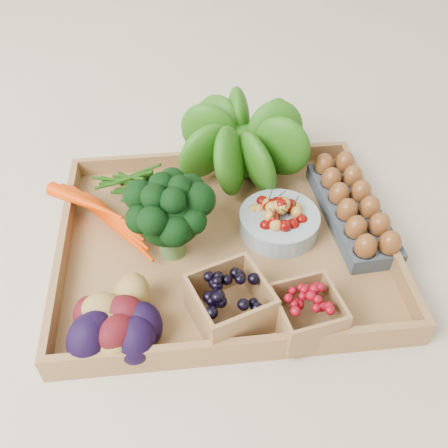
{
  "coord_description": "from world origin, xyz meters",
  "views": [
    {
      "loc": [
        -0.06,
        -0.59,
        0.64
      ],
      "look_at": [
        0.0,
        0.0,
        0.06
      ],
      "focal_mm": 40.0,
      "sensor_mm": 36.0,
      "label": 1
    }
  ],
  "objects": [
    {
      "name": "egg_carton",
      "position": [
        0.23,
        0.04,
        0.03
      ],
      "size": [
        0.11,
        0.26,
        0.03
      ],
      "primitive_type": "cube",
      "rotation": [
        0.0,
        0.0,
        0.06
      ],
      "color": "#3B434B",
      "rests_on": "tray"
    },
    {
      "name": "potatoes",
      "position": [
        -0.18,
        -0.17,
        0.06
      ],
      "size": [
        0.16,
        0.16,
        0.09
      ],
      "primitive_type": null,
      "color": "#3F0A0F",
      "rests_on": "tray"
    },
    {
      "name": "ground",
      "position": [
        0.0,
        0.0,
        0.0
      ],
      "size": [
        4.0,
        4.0,
        0.0
      ],
      "primitive_type": "plane",
      "color": "beige",
      "rests_on": "ground"
    },
    {
      "name": "tray",
      "position": [
        0.0,
        0.0,
        0.01
      ],
      "size": [
        0.55,
        0.45,
        0.01
      ],
      "primitive_type": "cube",
      "color": "#9B6F41",
      "rests_on": "ground"
    },
    {
      "name": "lettuce",
      "position": [
        0.05,
        0.2,
        0.1
      ],
      "size": [
        0.17,
        0.17,
        0.17
      ],
      "primitive_type": "sphere",
      "color": "#22570D",
      "rests_on": "tray"
    },
    {
      "name": "broccoli",
      "position": [
        -0.09,
        -0.01,
        0.07
      ],
      "size": [
        0.14,
        0.14,
        0.11
      ],
      "primitive_type": null,
      "color": "black",
      "rests_on": "tray"
    },
    {
      "name": "carrots",
      "position": [
        -0.19,
        0.05,
        0.04
      ],
      "size": [
        0.18,
        0.13,
        0.04
      ],
      "primitive_type": null,
      "color": "#E33700",
      "rests_on": "tray"
    },
    {
      "name": "punnet_raspberry",
      "position": [
        0.1,
        -0.18,
        0.05
      ],
      "size": [
        0.11,
        0.11,
        0.06
      ],
      "primitive_type": "cube",
      "rotation": [
        0.0,
        0.0,
        0.19
      ],
      "color": "maroon",
      "rests_on": "tray"
    },
    {
      "name": "cherry_bowl",
      "position": [
        0.1,
        0.02,
        0.03
      ],
      "size": [
        0.14,
        0.14,
        0.04
      ],
      "primitive_type": "cylinder",
      "color": "#8C9EA5",
      "rests_on": "tray"
    },
    {
      "name": "punnet_blackberry",
      "position": [
        -0.01,
        -0.15,
        0.05
      ],
      "size": [
        0.13,
        0.13,
        0.07
      ],
      "primitive_type": "cube",
      "rotation": [
        0.0,
        0.0,
        0.35
      ],
      "color": "black",
      "rests_on": "tray"
    }
  ]
}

